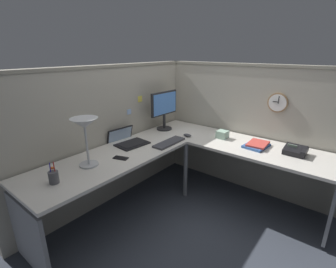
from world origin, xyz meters
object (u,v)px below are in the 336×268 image
object	(u,v)px
laptop	(127,140)
book_stack	(257,145)
monitor	(164,108)
desk_lamp_dome	(85,127)
office_phone	(296,151)
pen_cup	(54,177)
tissue_box	(222,134)
computer_mouse	(187,135)
cell_phone	(121,158)
keyboard	(169,143)
wall_clock	(278,103)

from	to	relation	value
laptop	book_stack	distance (m)	1.44
monitor	desk_lamp_dome	distance (m)	1.27
monitor	office_phone	bearing A→B (deg)	-83.45
pen_cup	tissue_box	bearing A→B (deg)	-17.19
computer_mouse	pen_cup	distance (m)	1.58
cell_phone	book_stack	size ratio (longest dim) A/B	0.48
keyboard	monitor	bearing A→B (deg)	44.83
laptop	cell_phone	distance (m)	0.44
office_phone	book_stack	size ratio (longest dim) A/B	0.70
pen_cup	cell_phone	size ratio (longest dim) A/B	1.25
laptop	office_phone	bearing A→B (deg)	-62.32
pen_cup	cell_phone	distance (m)	0.64
cell_phone	office_phone	bearing A→B (deg)	-67.05
computer_mouse	tissue_box	xyz separation A→B (m)	(0.22, -0.35, 0.03)
monitor	pen_cup	xyz separation A→B (m)	(-1.62, -0.21, -0.24)
monitor	tissue_box	xyz separation A→B (m)	(0.17, -0.76, -0.25)
laptop	pen_cup	size ratio (longest dim) A/B	2.27
desk_lamp_dome	book_stack	world-z (taller)	desk_lamp_dome
monitor	laptop	world-z (taller)	monitor
office_phone	cell_phone	bearing A→B (deg)	131.81
monitor	wall_clock	world-z (taller)	wall_clock
cell_phone	wall_clock	bearing A→B (deg)	-52.95
monitor	laptop	xyz separation A→B (m)	(-0.65, 0.02, -0.27)
desk_lamp_dome	office_phone	world-z (taller)	desk_lamp_dome
laptop	desk_lamp_dome	world-z (taller)	desk_lamp_dome
wall_clock	book_stack	bearing A→B (deg)	168.72
book_stack	laptop	bearing A→B (deg)	123.46
keyboard	desk_lamp_dome	bearing A→B (deg)	164.84
keyboard	pen_cup	size ratio (longest dim) A/B	2.39
tissue_box	wall_clock	size ratio (longest dim) A/B	0.55
cell_phone	tissue_box	world-z (taller)	tissue_box
computer_mouse	laptop	bearing A→B (deg)	144.64
book_stack	keyboard	bearing A→B (deg)	122.77
pen_cup	tissue_box	distance (m)	1.87
laptop	wall_clock	size ratio (longest dim) A/B	1.86
monitor	tissue_box	size ratio (longest dim) A/B	4.17
pen_cup	book_stack	world-z (taller)	pen_cup
pen_cup	wall_clock	distance (m)	2.37
computer_mouse	wall_clock	xyz separation A→B (m)	(0.53, -0.84, 0.42)
laptop	computer_mouse	world-z (taller)	laptop
computer_mouse	pen_cup	size ratio (longest dim) A/B	0.58
laptop	computer_mouse	xyz separation A→B (m)	(0.60, -0.42, -0.01)
computer_mouse	book_stack	bearing A→B (deg)	-75.79
monitor	office_phone	size ratio (longest dim) A/B	2.41
cell_phone	wall_clock	distance (m)	1.82
keyboard	office_phone	distance (m)	1.31
book_stack	cell_phone	bearing A→B (deg)	140.74
tissue_box	pen_cup	bearing A→B (deg)	162.81
computer_mouse	cell_phone	bearing A→B (deg)	171.19
keyboard	tissue_box	size ratio (longest dim) A/B	3.58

